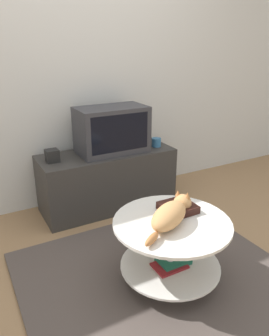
% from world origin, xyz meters
% --- Properties ---
extents(ground_plane, '(12.00, 12.00, 0.00)m').
position_xyz_m(ground_plane, '(0.00, 0.00, 0.00)').
color(ground_plane, '#93704C').
extents(wall_back, '(8.00, 0.05, 2.60)m').
position_xyz_m(wall_back, '(0.00, 1.41, 1.30)').
color(wall_back, silver).
rests_on(wall_back, ground_plane).
extents(rug, '(1.69, 1.47, 0.02)m').
position_xyz_m(rug, '(0.00, 0.00, 0.01)').
color(rug, '#4C423D').
rests_on(rug, ground_plane).
extents(tv_stand, '(1.21, 0.47, 0.53)m').
position_xyz_m(tv_stand, '(0.15, 1.09, 0.27)').
color(tv_stand, '#33302D').
rests_on(tv_stand, ground_plane).
extents(tv, '(0.61, 0.35, 0.40)m').
position_xyz_m(tv, '(0.20, 1.08, 0.73)').
color(tv, '#333338').
rests_on(tv, tv_stand).
extents(speaker, '(0.10, 0.10, 0.10)m').
position_xyz_m(speaker, '(-0.34, 1.09, 0.58)').
color(speaker, black).
rests_on(speaker, tv_stand).
extents(mug, '(0.09, 0.09, 0.08)m').
position_xyz_m(mug, '(0.63, 1.03, 0.57)').
color(mug, teal).
rests_on(mug, tv_stand).
extents(coffee_table, '(0.72, 0.72, 0.43)m').
position_xyz_m(coffee_table, '(0.05, -0.07, 0.30)').
color(coffee_table, '#B2B2B7').
rests_on(coffee_table, rug).
extents(dvd_box, '(0.21, 0.19, 0.05)m').
position_xyz_m(dvd_box, '(0.15, 0.02, 0.48)').
color(dvd_box, black).
rests_on(dvd_box, coffee_table).
extents(cat, '(0.48, 0.33, 0.14)m').
position_xyz_m(cat, '(0.03, -0.08, 0.52)').
color(cat, tan).
rests_on(cat, coffee_table).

